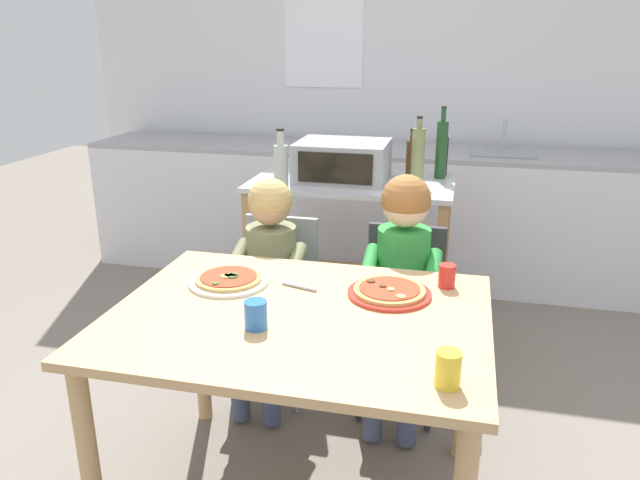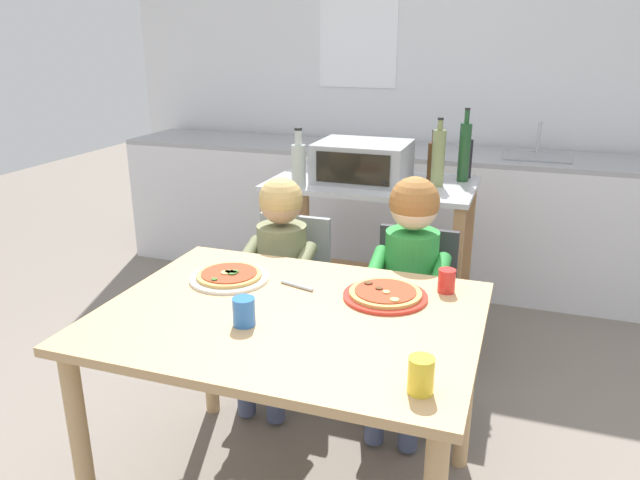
# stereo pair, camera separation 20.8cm
# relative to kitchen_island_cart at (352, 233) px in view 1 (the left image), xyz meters

# --- Properties ---
(ground_plane) EXTENTS (10.61, 10.61, 0.00)m
(ground_plane) POSITION_rel_kitchen_island_cart_xyz_m (0.07, -0.28, -0.60)
(ground_plane) COLOR slate
(back_wall_tiled) EXTENTS (4.61, 0.13, 2.70)m
(back_wall_tiled) POSITION_rel_kitchen_island_cart_xyz_m (0.07, 1.37, 0.75)
(back_wall_tiled) COLOR silver
(back_wall_tiled) RESTS_ON ground
(kitchen_counter) EXTENTS (4.15, 0.60, 1.09)m
(kitchen_counter) POSITION_rel_kitchen_island_cart_xyz_m (0.08, 0.96, -0.15)
(kitchen_counter) COLOR silver
(kitchen_counter) RESTS_ON ground
(kitchen_island_cart) EXTENTS (1.05, 0.62, 0.89)m
(kitchen_island_cart) POSITION_rel_kitchen_island_cart_xyz_m (0.00, 0.00, 0.00)
(kitchen_island_cart) COLOR #B7BABF
(kitchen_island_cart) RESTS_ON ground
(toaster_oven) EXTENTS (0.47, 0.39, 0.20)m
(toaster_oven) POSITION_rel_kitchen_island_cart_xyz_m (-0.05, -0.00, 0.39)
(toaster_oven) COLOR #999BA0
(toaster_oven) RESTS_ON kitchen_island_cart
(bottle_slim_sauce) EXTENTS (0.05, 0.05, 0.26)m
(bottle_slim_sauce) POSITION_rel_kitchen_island_cart_xyz_m (0.45, 0.25, 0.40)
(bottle_slim_sauce) COLOR black
(bottle_slim_sauce) RESTS_ON kitchen_island_cart
(bottle_brown_beer) EXTENTS (0.06, 0.06, 0.37)m
(bottle_brown_beer) POSITION_rel_kitchen_island_cart_xyz_m (0.44, 0.15, 0.45)
(bottle_brown_beer) COLOR #1E4723
(bottle_brown_beer) RESTS_ON kitchen_island_cart
(bottle_tall_green_wine) EXTENTS (0.06, 0.06, 0.34)m
(bottle_tall_green_wine) POSITION_rel_kitchen_island_cart_xyz_m (0.33, 0.00, 0.44)
(bottle_tall_green_wine) COLOR olive
(bottle_tall_green_wine) RESTS_ON kitchen_island_cart
(bottle_dark_olive_oil) EXTENTS (0.07, 0.07, 0.30)m
(bottle_dark_olive_oil) POSITION_rel_kitchen_island_cart_xyz_m (-0.31, -0.26, 0.41)
(bottle_dark_olive_oil) COLOR #ADB7B2
(bottle_dark_olive_oil) RESTS_ON kitchen_island_cart
(bottle_squat_spirits) EXTENTS (0.06, 0.06, 0.27)m
(bottle_squat_spirits) POSITION_rel_kitchen_island_cart_xyz_m (0.29, 0.09, 0.40)
(bottle_squat_spirits) COLOR #4C2D14
(bottle_squat_spirits) RESTS_ON kitchen_island_cart
(dining_table) EXTENTS (1.22, 0.93, 0.76)m
(dining_table) POSITION_rel_kitchen_island_cart_xyz_m (0.07, -1.34, 0.06)
(dining_table) COLOR tan
(dining_table) RESTS_ON ground
(dining_chair_left) EXTENTS (0.36, 0.36, 0.81)m
(dining_chair_left) POSITION_rel_kitchen_island_cart_xyz_m (-0.24, -0.60, -0.12)
(dining_chair_left) COLOR gray
(dining_chair_left) RESTS_ON ground
(dining_chair_right) EXTENTS (0.36, 0.36, 0.81)m
(dining_chair_right) POSITION_rel_kitchen_island_cart_xyz_m (0.34, -0.60, -0.12)
(dining_chair_right) COLOR #333338
(dining_chair_right) RESTS_ON ground
(child_in_olive_shirt) EXTENTS (0.32, 0.42, 1.01)m
(child_in_olive_shirt) POSITION_rel_kitchen_island_cart_xyz_m (-0.24, -0.72, 0.06)
(child_in_olive_shirt) COLOR #424C6B
(child_in_olive_shirt) RESTS_ON ground
(child_in_green_shirt) EXTENTS (0.32, 0.42, 1.06)m
(child_in_green_shirt) POSITION_rel_kitchen_island_cart_xyz_m (0.34, -0.72, 0.10)
(child_in_green_shirt) COLOR #424C6B
(child_in_green_shirt) RESTS_ON ground
(pizza_plate_white) EXTENTS (0.29, 0.29, 0.03)m
(pizza_plate_white) POSITION_rel_kitchen_island_cart_xyz_m (-0.24, -1.16, 0.17)
(pizza_plate_white) COLOR white
(pizza_plate_white) RESTS_ON dining_table
(pizza_plate_red_rimmed) EXTENTS (0.29, 0.29, 0.03)m
(pizza_plate_red_rimmed) POSITION_rel_kitchen_island_cart_xyz_m (0.34, -1.13, 0.17)
(pizza_plate_red_rimmed) COLOR red
(pizza_plate_red_rimmed) RESTS_ON dining_table
(drinking_cup_blue) EXTENTS (0.07, 0.07, 0.09)m
(drinking_cup_blue) POSITION_rel_kitchen_island_cart_xyz_m (-0.02, -1.47, 0.21)
(drinking_cup_blue) COLOR blue
(drinking_cup_blue) RESTS_ON dining_table
(drinking_cup_yellow) EXTENTS (0.07, 0.07, 0.10)m
(drinking_cup_yellow) POSITION_rel_kitchen_island_cart_xyz_m (0.56, -1.67, 0.21)
(drinking_cup_yellow) COLOR yellow
(drinking_cup_yellow) RESTS_ON dining_table
(drinking_cup_red) EXTENTS (0.06, 0.06, 0.08)m
(drinking_cup_red) POSITION_rel_kitchen_island_cart_xyz_m (0.53, -1.01, 0.20)
(drinking_cup_red) COLOR red
(drinking_cup_red) RESTS_ON dining_table
(serving_spoon) EXTENTS (0.14, 0.05, 0.01)m
(serving_spoon) POSITION_rel_kitchen_island_cart_xyz_m (0.02, -1.15, 0.17)
(serving_spoon) COLOR #B7BABF
(serving_spoon) RESTS_ON dining_table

